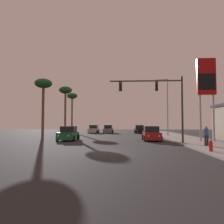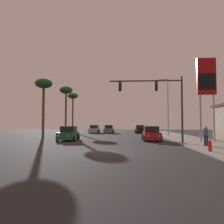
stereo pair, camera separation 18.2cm
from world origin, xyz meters
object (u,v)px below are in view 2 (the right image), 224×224
car_black (140,130)px  traffic_light_mast (161,96)px  fire_hydrant (210,146)px  palm_tree_mid (66,93)px  gas_station_sign (206,81)px  car_grey (109,129)px  palm_tree_near (44,87)px  street_lamp (167,104)px  car_silver (94,129)px  palm_tree_far (73,98)px  car_green (68,134)px  pedestrian_on_sidewalk (206,135)px  car_red (151,134)px

car_black → traffic_light_mast: size_ratio=0.60×
fire_hydrant → palm_tree_mid: bearing=124.2°
car_black → gas_station_sign: 22.98m
fire_hydrant → car_black: bearing=95.0°
car_grey → palm_tree_near: (-7.91, -16.44, 6.40)m
gas_station_sign → palm_tree_mid: size_ratio=1.01×
street_lamp → car_silver: bearing=139.0°
car_grey → palm_tree_near: 19.33m
palm_tree_near → car_black: bearing=47.8°
traffic_light_mast → palm_tree_near: size_ratio=0.87×
car_silver → palm_tree_near: (-4.82, -16.33, 6.40)m
car_black → palm_tree_near: (-14.39, -15.90, 6.40)m
palm_tree_far → car_green: bearing=-77.3°
pedestrian_on_sidewalk → gas_station_sign: bearing=68.7°
palm_tree_far → gas_station_sign: bearing=-50.6°
palm_tree_far → car_silver: bearing=-33.3°
car_red → gas_station_sign: bearing=165.0°
car_grey → gas_station_sign: 25.87m
car_green → car_red: 9.76m
car_red → palm_tree_near: bearing=-14.0°
car_green → car_silver: size_ratio=1.00×
palm_tree_mid → pedestrian_on_sidewalk: bearing=-49.3°
car_silver → gas_station_sign: 27.38m
car_red → palm_tree_mid: palm_tree_mid is taller
street_lamp → palm_tree_far: size_ratio=0.99×
fire_hydrant → pedestrian_on_sidewalk: pedestrian_on_sidewalk is taller
car_green → fire_hydrant: car_green is taller
pedestrian_on_sidewalk → palm_tree_mid: 28.13m
fire_hydrant → palm_tree_mid: palm_tree_mid is taller
car_silver → palm_tree_near: 18.19m
traffic_light_mast → palm_tree_near: bearing=151.7°
gas_station_sign → palm_tree_mid: (-19.84, 15.54, 1.09)m
car_red → street_lamp: size_ratio=0.48×
gas_station_sign → palm_tree_far: size_ratio=0.99×
car_red → palm_tree_mid: bearing=-43.6°
car_red → car_silver: (-9.62, 20.21, 0.00)m
car_grey → car_red: 21.34m
traffic_light_mast → gas_station_sign: size_ratio=0.80×
pedestrian_on_sidewalk → car_grey: bearing=110.8°
car_red → pedestrian_on_sidewalk: bearing=119.8°
traffic_light_mast → gas_station_sign: (5.33, 2.49, 1.90)m
car_black → fire_hydrant: 30.58m
car_black → car_green: bearing=62.4°
palm_tree_mid → palm_tree_far: bearing=96.7°
palm_tree_far → street_lamp: bearing=-38.8°
car_grey → fire_hydrant: bearing=107.6°
car_green → street_lamp: size_ratio=0.48×
street_lamp → palm_tree_far: street_lamp is taller
car_green → palm_tree_far: (-5.46, 24.11, 7.13)m
palm_tree_mid → car_green: bearing=-73.1°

